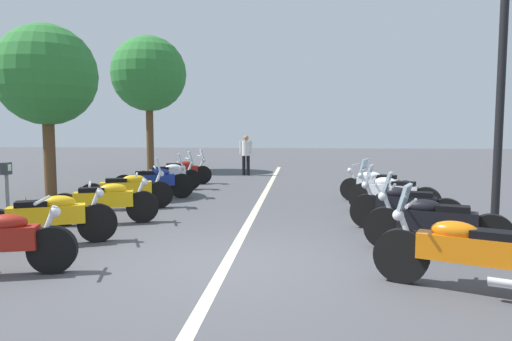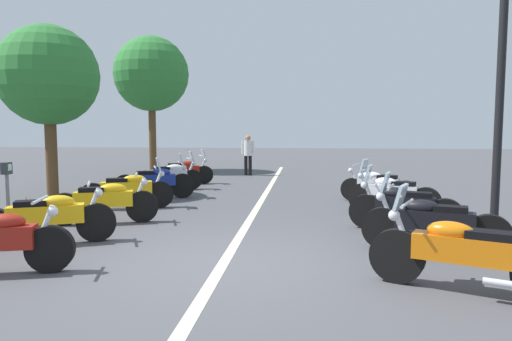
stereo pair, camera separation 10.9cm
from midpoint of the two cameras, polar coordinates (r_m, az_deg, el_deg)
ground_plane at (r=6.59m, az=-4.19°, el=-11.49°), size 80.00×80.00×0.00m
lane_centre_stripe at (r=11.40m, az=0.00°, el=-4.36°), size 23.25×0.16×0.01m
motorcycle_left_row_1 at (r=8.21m, az=-24.78°, el=-5.33°), size 1.08×2.05×1.00m
motorcycle_left_row_2 at (r=9.62m, az=-18.61°, el=-3.65°), size 0.91×2.06×1.00m
motorcycle_left_row_3 at (r=11.26m, az=-15.96°, el=-2.29°), size 0.99×2.08×1.21m
motorcycle_left_row_4 at (r=12.74m, az=-12.80°, el=-1.33°), size 0.90×2.13×1.23m
motorcycle_left_row_5 at (r=14.44m, az=-11.05°, el=-0.60°), size 1.04×1.95×1.20m
motorcycle_left_row_6 at (r=15.86m, az=-9.48°, el=-0.06°), size 1.05×2.03×1.20m
motorcycle_right_row_0 at (r=5.86m, az=24.37°, el=-9.24°), size 1.06×2.09×1.22m
motorcycle_right_row_1 at (r=7.48m, az=20.91°, el=-6.07°), size 0.93×2.10×1.22m
motorcycle_right_row_2 at (r=8.91m, az=17.63°, el=-4.23°), size 0.90×2.00×1.22m
motorcycle_right_row_3 at (r=10.64m, az=16.27°, el=-2.71°), size 1.03×1.91×1.21m
motorcycle_right_row_4 at (r=12.25m, az=14.58°, el=-1.78°), size 0.98×1.88×0.98m
street_lamp_twin_globe at (r=9.21m, az=28.11°, el=14.22°), size 0.32×1.22×5.05m
parking_meter at (r=9.47m, az=-28.90°, el=-1.48°), size 0.18×0.13×1.29m
traffic_cone_0 at (r=9.86m, az=-26.99°, el=-4.72°), size 0.36×0.36×0.61m
bystander_0 at (r=18.74m, az=-1.43°, el=2.31°), size 0.32×0.53×1.64m
roadside_tree_0 at (r=21.15m, az=-13.37°, el=11.59°), size 3.29×3.29×5.98m
roadside_tree_1 at (r=14.20m, az=-24.87°, el=10.66°), size 2.77×2.77×4.78m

